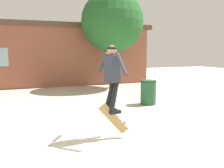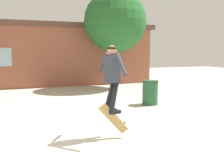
{
  "view_description": "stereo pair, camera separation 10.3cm",
  "coord_description": "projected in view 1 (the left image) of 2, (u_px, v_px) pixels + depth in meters",
  "views": [
    {
      "loc": [
        -1.48,
        -4.7,
        1.95
      ],
      "look_at": [
        0.49,
        0.37,
        1.21
      ],
      "focal_mm": 40.0,
      "sensor_mm": 36.0,
      "label": 1
    },
    {
      "loc": [
        -1.38,
        -4.74,
        1.95
      ],
      "look_at": [
        0.49,
        0.37,
        1.21
      ],
      "focal_mm": 40.0,
      "sensor_mm": 36.0,
      "label": 2
    }
  ],
  "objects": [
    {
      "name": "tree_right",
      "position": [
        112.0,
        22.0,
        12.65
      ],
      "size": [
        3.17,
        3.17,
        4.99
      ],
      "color": "brown",
      "rests_on": "ground_plane"
    },
    {
      "name": "skater",
      "position": [
        112.0,
        73.0,
        5.45
      ],
      "size": [
        0.35,
        1.14,
        1.5
      ],
      "rotation": [
        0.0,
        0.0,
        0.18
      ],
      "color": "#282D38"
    },
    {
      "name": "building_backdrop",
      "position": [
        44.0,
        53.0,
        13.08
      ],
      "size": [
        12.52,
        0.52,
        4.3
      ],
      "color": "#93513D",
      "rests_on": "ground_plane"
    },
    {
      "name": "trash_bin",
      "position": [
        148.0,
        92.0,
        9.03
      ],
      "size": [
        0.6,
        0.6,
        0.88
      ],
      "color": "#235633",
      "rests_on": "ground_plane"
    },
    {
      "name": "skateboard_flipping",
      "position": [
        114.0,
        118.0,
        5.55
      ],
      "size": [
        0.64,
        0.3,
        0.73
      ],
      "rotation": [
        0.0,
        0.0,
        -0.29
      ],
      "color": "#AD894C"
    },
    {
      "name": "ground_plane",
      "position": [
        96.0,
        146.0,
        5.13
      ],
      "size": [
        40.0,
        40.0,
        0.0
      ],
      "primitive_type": "plane",
      "color": "beige"
    }
  ]
}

